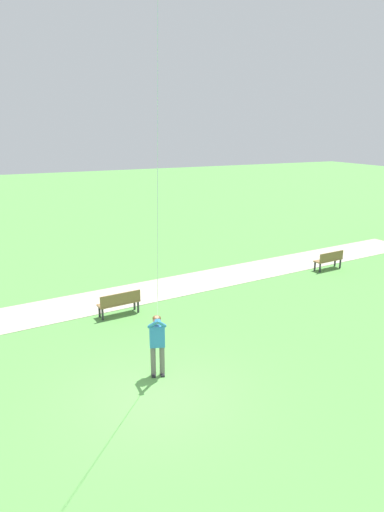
# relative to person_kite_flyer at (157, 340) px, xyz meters

# --- Properties ---
(ground_plane) EXTENTS (120.00, 120.00, 0.00)m
(ground_plane) POSITION_rel_person_kite_flyer_xyz_m (0.84, -0.36, -1.05)
(ground_plane) COLOR #569947
(walkway_path) EXTENTS (5.39, 32.08, 0.02)m
(walkway_path) POSITION_rel_person_kite_flyer_xyz_m (-6.21, 1.64, -1.04)
(walkway_path) COLOR #B7AD99
(walkway_path) RESTS_ON ground
(person_kite_flyer) EXTENTS (0.63, 0.50, 1.83)m
(person_kite_flyer) POSITION_rel_person_kite_flyer_xyz_m (0.00, 0.00, 0.00)
(person_kite_flyer) COLOR #232328
(person_kite_flyer) RESTS_ON ground
(park_bench_near_walkway) EXTENTS (0.58, 1.53, 0.88)m
(park_bench_near_walkway) POSITION_rel_person_kite_flyer_xyz_m (-4.40, 0.30, -0.54)
(park_bench_near_walkway) COLOR olive
(park_bench_near_walkway) RESTS_ON ground
(park_bench_far_walkway) EXTENTS (0.58, 1.53, 0.88)m
(park_bench_far_walkway) POSITION_rel_person_kite_flyer_xyz_m (-5.39, 10.75, -0.54)
(park_bench_far_walkway) COLOR olive
(park_bench_far_walkway) RESTS_ON ground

